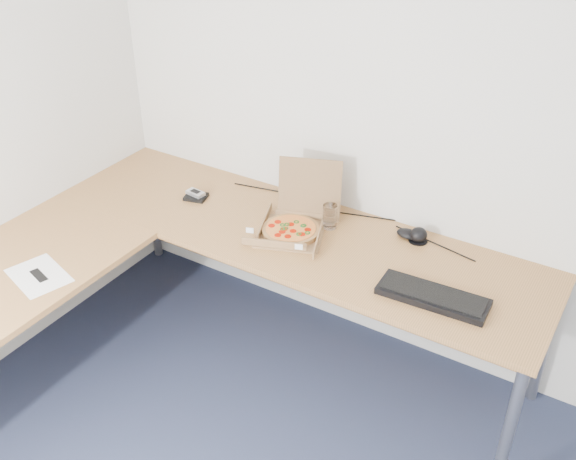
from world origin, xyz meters
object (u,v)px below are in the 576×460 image
Objects in this scene: pizza_box at (293,225)px; keyboard at (433,297)px; desk at (184,260)px; wallet at (196,197)px; drinking_glass at (330,216)px.

pizza_box is 0.78× the size of keyboard.
wallet is (-0.27, 0.44, 0.04)m from desk.
keyboard reaches higher than desk.
drinking_glass reaches higher than wallet.
keyboard reaches higher than wallet.
desk is 0.73m from drinking_glass.
desk is 1.13m from keyboard.
drinking_glass is (0.46, 0.56, 0.09)m from desk.
wallet is at bearing 121.87° from desk.
pizza_box is at bearing -134.31° from drinking_glass.
drinking_glass is (0.13, 0.13, 0.02)m from pizza_box.
keyboard is at bearing 14.43° from desk.
pizza_box is at bearing -16.75° from wallet.
pizza_box is 3.25× the size of wallet.
desk is 6.96× the size of pizza_box.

